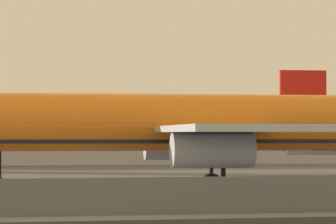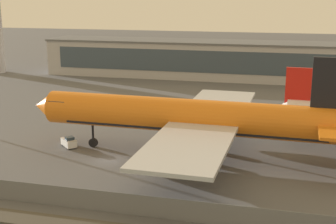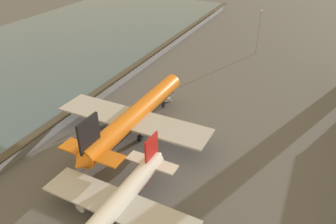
# 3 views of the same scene
# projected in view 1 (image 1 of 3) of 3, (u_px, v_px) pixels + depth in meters

# --- Properties ---
(ground_plane) EXTENTS (500.00, 500.00, 0.00)m
(ground_plane) POSITION_uv_depth(u_px,v_px,m) (56.00, 198.00, 65.00)
(ground_plane) COLOR #565659
(shoreline_seawall) EXTENTS (320.00, 3.00, 0.50)m
(shoreline_seawall) POSITION_uv_depth(u_px,v_px,m) (65.00, 223.00, 44.79)
(shoreline_seawall) COLOR #474238
(shoreline_seawall) RESTS_ON ground
(perimeter_fence) EXTENTS (280.00, 0.10, 2.53)m
(perimeter_fence) POSITION_uv_depth(u_px,v_px,m) (63.00, 198.00, 49.26)
(perimeter_fence) COLOR slate
(perimeter_fence) RESTS_ON ground
(cargo_jet_orange) EXTENTS (52.63, 44.71, 15.94)m
(cargo_jet_orange) POSITION_uv_depth(u_px,v_px,m) (190.00, 125.00, 72.11)
(cargo_jet_orange) COLOR orange
(cargo_jet_orange) RESTS_ON ground
(terminal_building) EXTENTS (110.71, 14.78, 10.85)m
(terminal_building) POSITION_uv_depth(u_px,v_px,m) (95.00, 133.00, 140.02)
(terminal_building) COLOR #B2B2B7
(terminal_building) RESTS_ON ground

